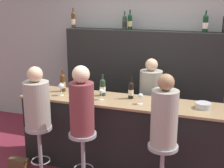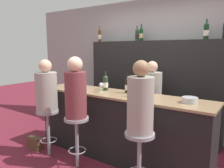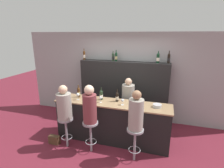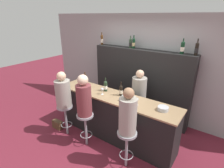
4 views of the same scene
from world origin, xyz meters
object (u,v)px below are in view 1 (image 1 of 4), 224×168
wine_glass_3 (163,98)px  guest_seated_right (164,115)px  wine_bottle_counter_1 (103,87)px  wine_glass_2 (141,96)px  bar_stool_left (39,139)px  handbag (19,165)px  wine_bottle_counter_0 (63,83)px  bar_stool_right (162,159)px  wine_glass_0 (61,87)px  wine_glass_1 (101,92)px  bar_stool_middle (83,146)px  guest_seated_middle (82,104)px  bartender (150,111)px  wine_bottle_backbar_0 (73,20)px  wine_bottle_counter_2 (131,90)px  metal_bowl (203,105)px  wine_bottle_backbar_2 (130,22)px  guest_seated_left (37,102)px  wine_bottle_backbar_3 (205,23)px  wine_bottle_backbar_1 (125,22)px

wine_glass_3 → guest_seated_right: size_ratio=0.19×
wine_bottle_counter_1 → wine_glass_2: size_ratio=2.16×
bar_stool_left → handbag: 0.57m
wine_bottle_counter_0 → handbag: size_ratio=1.22×
bar_stool_right → wine_glass_0: bearing=162.2°
wine_glass_1 → guest_seated_right: 1.03m
bar_stool_left → handbag: (-0.35, 0.00, -0.45)m
wine_glass_0 → wine_glass_1: wine_glass_0 is taller
wine_glass_0 → bar_stool_middle: size_ratio=0.24×
wine_glass_1 → guest_seated_middle: (-0.06, -0.48, -0.02)m
guest_seated_right → bartender: 1.29m
wine_bottle_backbar_0 → bar_stool_right: (1.87, -1.69, -1.38)m
wine_glass_1 → guest_seated_middle: bearing=-97.4°
wine_bottle_counter_2 → bar_stool_left: wine_bottle_counter_2 is taller
wine_glass_1 → guest_seated_middle: guest_seated_middle is taller
metal_bowl → bartender: (-0.77, 0.59, -0.36)m
wine_bottle_backbar_2 → bar_stool_left: wine_bottle_backbar_2 is taller
wine_bottle_counter_0 → guest_seated_left: 0.66m
wine_bottle_counter_2 → wine_bottle_backbar_2: wine_bottle_backbar_2 is taller
wine_glass_0 → guest_seated_left: size_ratio=0.22×
wine_bottle_counter_2 → wine_bottle_backbar_0: bearing=141.8°
wine_glass_2 → guest_seated_middle: 0.76m
bar_stool_middle → handbag: 1.06m
wine_bottle_counter_1 → wine_glass_2: wine_bottle_counter_1 is taller
wine_glass_1 → wine_glass_3: size_ratio=0.98×
bar_stool_middle → handbag: (-0.96, 0.00, -0.45)m
bar_stool_middle → bartender: bartender is taller
wine_glass_3 → wine_glass_2: bearing=180.0°
wine_bottle_counter_0 → guest_seated_middle: size_ratio=0.38×
wine_bottle_counter_1 → wine_bottle_backbar_0: wine_bottle_backbar_0 is taller
wine_bottle_counter_1 → bar_stool_left: size_ratio=0.42×
guest_seated_right → wine_glass_2: bearing=128.6°
wine_bottle_counter_1 → wine_glass_2: bearing=-17.2°
guest_seated_middle → wine_glass_0: bearing=137.3°
wine_bottle_counter_1 → wine_bottle_counter_2: (0.40, 0.00, -0.00)m
bar_stool_left → bar_stool_right: 1.58m
wine_glass_2 → wine_glass_3: size_ratio=0.94×
wine_bottle_counter_0 → wine_bottle_counter_2: bearing=0.0°
guest_seated_left → guest_seated_right: (1.58, 0.00, 0.02)m
wine_bottle_backbar_0 → guest_seated_left: bearing=-80.4°
wine_bottle_counter_1 → wine_bottle_backbar_0: bearing=131.4°
wine_bottle_counter_1 → wine_bottle_counter_0: bearing=-180.0°
wine_glass_3 → bar_stool_right: (0.10, -0.48, -0.56)m
wine_bottle_backbar_2 → wine_bottle_counter_0: bearing=-123.8°
wine_bottle_counter_0 → wine_bottle_counter_1: bearing=0.0°
wine_bottle_backbar_3 → handbag: bearing=-142.6°
wine_bottle_counter_0 → guest_seated_middle: 0.89m
bartender → metal_bowl: bearing=-37.3°
wine_bottle_counter_2 → wine_glass_2: (0.18, -0.18, -0.02)m
wine_bottle_counter_0 → wine_bottle_backbar_1: size_ratio=1.10×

